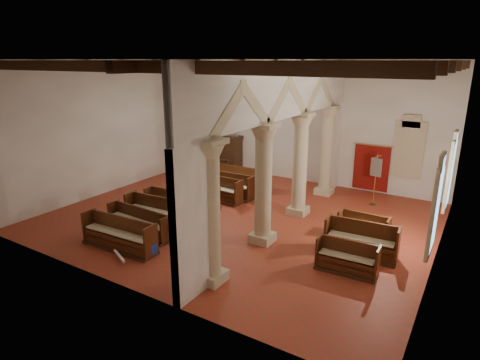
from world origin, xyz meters
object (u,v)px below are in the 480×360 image
Objects in this scene: pipe_organ at (223,146)px; processional_banner at (374,187)px; lectern at (226,170)px; aisle_pew_0 at (347,262)px; nave_pew_0 at (119,239)px.

pipe_organ reaches higher than processional_banner.
processional_banner is at bearing -12.67° from lectern.
pipe_organ is 12.06m from aisle_pew_0.
pipe_organ is at bearing 138.79° from aisle_pew_0.
nave_pew_0 is at bearing -162.98° from aisle_pew_0.
lectern is (1.02, -1.30, -0.93)m from pipe_organ.
lectern is 0.38× the size of nave_pew_0.
lectern is at bearing -163.88° from processional_banner.
lectern is 0.59× the size of aisle_pew_0.
pipe_organ is 1.55× the size of nave_pew_0.
nave_pew_0 reaches higher than aisle_pew_0.
pipe_organ reaches higher than lectern.
pipe_organ is 1.98× the size of processional_banner.
processional_banner reaches higher than aisle_pew_0.
lectern reaches higher than aisle_pew_0.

